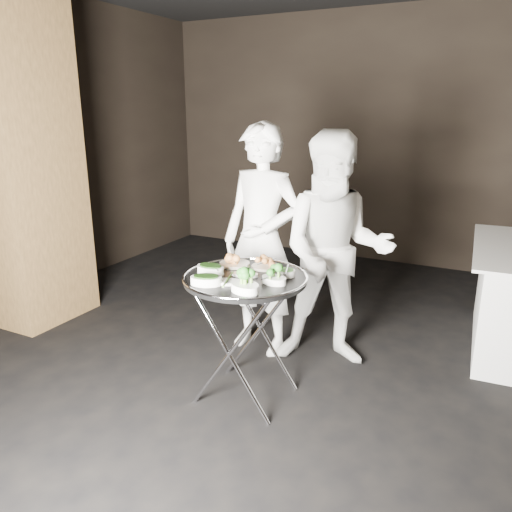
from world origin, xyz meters
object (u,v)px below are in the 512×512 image
at_px(tray_stand, 246,332).
at_px(serving_tray, 245,278).
at_px(waiter_right, 335,252).
at_px(waiter_left, 262,241).

relative_size(tray_stand, serving_tray, 1.05).
distance_m(serving_tray, waiter_right, 0.82).
height_order(serving_tray, waiter_right, waiter_right).
bearing_deg(tray_stand, serving_tray, -135.00).
height_order(serving_tray, waiter_left, waiter_left).
height_order(tray_stand, waiter_right, waiter_right).
xyz_separation_m(tray_stand, waiter_left, (-0.23, 0.70, 0.42)).
bearing_deg(waiter_right, tray_stand, -133.27).
bearing_deg(waiter_left, waiter_right, 9.11).
height_order(waiter_left, waiter_right, waiter_left).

